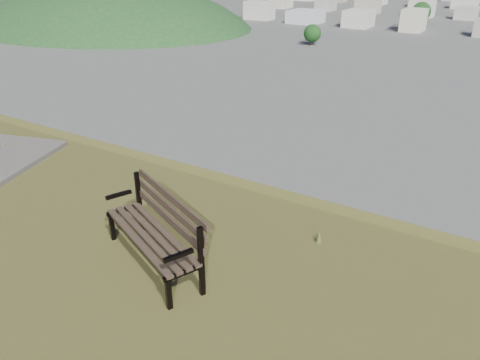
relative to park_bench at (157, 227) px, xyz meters
The scene contains 2 objects.
park_bench is the anchor object (origin of this frame).
green_wooded_hill 213.61m from the park_bench, 136.46° to the left, with size 147.60×118.08×73.80m.
Camera 1 is at (4.19, -1.67, 28.38)m, focal length 35.00 mm.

